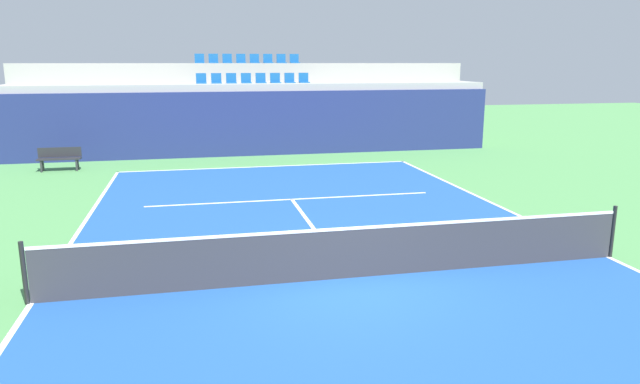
% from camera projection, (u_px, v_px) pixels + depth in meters
% --- Properties ---
extents(ground_plane, '(80.00, 80.00, 0.00)m').
position_uv_depth(ground_plane, '(350.00, 278.00, 10.68)').
color(ground_plane, '#4C8C4C').
extents(court_surface, '(11.00, 24.00, 0.01)m').
position_uv_depth(court_surface, '(350.00, 278.00, 10.68)').
color(court_surface, '#1E4C99').
rests_on(court_surface, ground_plane).
extents(baseline_far, '(11.00, 0.10, 0.00)m').
position_uv_depth(baseline_far, '(268.00, 166.00, 22.06)').
color(baseline_far, white).
rests_on(baseline_far, court_surface).
extents(sideline_left, '(0.10, 24.00, 0.00)m').
position_uv_depth(sideline_left, '(31.00, 303.00, 9.53)').
color(sideline_left, white).
rests_on(sideline_left, court_surface).
extents(sideline_right, '(0.10, 24.00, 0.00)m').
position_uv_depth(sideline_right, '(608.00, 257.00, 11.81)').
color(sideline_right, white).
rests_on(sideline_right, court_surface).
extents(service_line_far, '(8.26, 0.10, 0.00)m').
position_uv_depth(service_line_far, '(292.00, 199.00, 16.77)').
color(service_line_far, white).
rests_on(service_line_far, court_surface).
extents(centre_service_line, '(0.10, 6.40, 0.00)m').
position_uv_depth(centre_service_line, '(315.00, 230.00, 13.72)').
color(centre_service_line, white).
rests_on(centre_service_line, court_surface).
extents(back_wall, '(20.74, 0.30, 2.70)m').
position_uv_depth(back_wall, '(258.00, 124.00, 24.54)').
color(back_wall, navy).
rests_on(back_wall, ground_plane).
extents(stands_tier_lower, '(20.74, 2.40, 3.00)m').
position_uv_depth(stands_tier_lower, '(255.00, 117.00, 25.79)').
color(stands_tier_lower, '#9E9E99').
rests_on(stands_tier_lower, ground_plane).
extents(stands_tier_upper, '(20.74, 2.40, 3.85)m').
position_uv_depth(stands_tier_upper, '(249.00, 104.00, 27.98)').
color(stands_tier_upper, '#9E9E99').
rests_on(stands_tier_upper, ground_plane).
extents(seating_row_lower, '(4.97, 0.44, 0.44)m').
position_uv_depth(seating_row_lower, '(254.00, 80.00, 25.53)').
color(seating_row_lower, '#145193').
rests_on(seating_row_lower, stands_tier_lower).
extents(seating_row_upper, '(4.97, 0.44, 0.44)m').
position_uv_depth(seating_row_upper, '(248.00, 61.00, 27.63)').
color(seating_row_upper, '#145193').
rests_on(seating_row_upper, stands_tier_upper).
extents(tennis_net, '(11.08, 0.08, 1.07)m').
position_uv_depth(tennis_net, '(350.00, 252.00, 10.56)').
color(tennis_net, black).
rests_on(tennis_net, court_surface).
extents(player_bench, '(1.50, 0.40, 0.85)m').
position_uv_depth(player_bench, '(59.00, 157.00, 21.16)').
color(player_bench, '#232328').
rests_on(player_bench, ground_plane).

